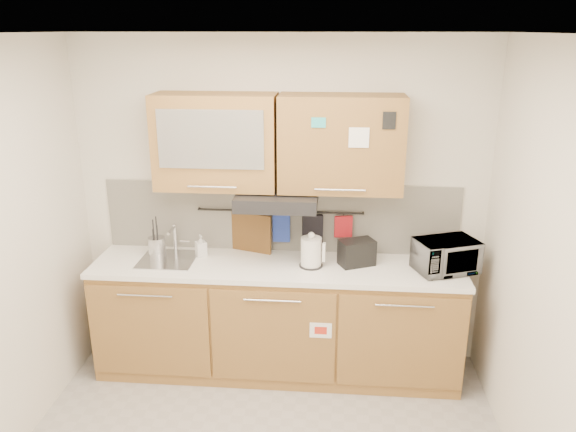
# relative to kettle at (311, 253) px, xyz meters

# --- Properties ---
(ceiling) EXTENTS (3.20, 3.20, 0.00)m
(ceiling) POSITION_rel_kettle_xyz_m (-0.26, -1.18, 1.57)
(ceiling) COLOR white
(ceiling) RESTS_ON wall_back
(wall_back) EXTENTS (3.20, 0.00, 3.20)m
(wall_back) POSITION_rel_kettle_xyz_m (-0.26, 0.32, 0.27)
(wall_back) COLOR silver
(wall_back) RESTS_ON ground
(wall_right) EXTENTS (0.00, 3.00, 3.00)m
(wall_right) POSITION_rel_kettle_xyz_m (1.34, -1.18, 0.27)
(wall_right) COLOR silver
(wall_right) RESTS_ON ground
(base_cabinet) EXTENTS (2.80, 0.64, 0.88)m
(base_cabinet) POSITION_rel_kettle_xyz_m (-0.26, 0.01, -0.62)
(base_cabinet) COLOR #AB803C
(base_cabinet) RESTS_ON floor
(countertop) EXTENTS (2.82, 0.62, 0.04)m
(countertop) POSITION_rel_kettle_xyz_m (-0.26, 0.01, -0.13)
(countertop) COLOR white
(countertop) RESTS_ON base_cabinet
(backsplash) EXTENTS (2.80, 0.02, 0.56)m
(backsplash) POSITION_rel_kettle_xyz_m (-0.26, 0.31, 0.17)
(backsplash) COLOR silver
(backsplash) RESTS_ON countertop
(upper_cabinets) EXTENTS (1.82, 0.37, 0.70)m
(upper_cabinets) POSITION_rel_kettle_xyz_m (-0.27, 0.14, 0.80)
(upper_cabinets) COLOR #AB803C
(upper_cabinets) RESTS_ON wall_back
(range_hood) EXTENTS (0.60, 0.46, 0.10)m
(range_hood) POSITION_rel_kettle_xyz_m (-0.26, 0.07, 0.39)
(range_hood) COLOR black
(range_hood) RESTS_ON upper_cabinets
(sink) EXTENTS (0.42, 0.40, 0.26)m
(sink) POSITION_rel_kettle_xyz_m (-1.11, 0.03, -0.10)
(sink) COLOR silver
(sink) RESTS_ON countertop
(utensil_rail) EXTENTS (1.30, 0.02, 0.02)m
(utensil_rail) POSITION_rel_kettle_xyz_m (-0.26, 0.27, 0.23)
(utensil_rail) COLOR black
(utensil_rail) RESTS_ON backsplash
(utensil_crock) EXTENTS (0.16, 0.16, 0.33)m
(utensil_crock) POSITION_rel_kettle_xyz_m (-1.21, 0.07, -0.02)
(utensil_crock) COLOR #ACACB0
(utensil_crock) RESTS_ON countertop
(kettle) EXTENTS (0.20, 0.18, 0.27)m
(kettle) POSITION_rel_kettle_xyz_m (0.00, 0.00, 0.00)
(kettle) COLOR silver
(kettle) RESTS_ON countertop
(toaster) EXTENTS (0.30, 0.25, 0.20)m
(toaster) POSITION_rel_kettle_xyz_m (0.34, 0.06, -0.01)
(toaster) COLOR black
(toaster) RESTS_ON countertop
(microwave) EXTENTS (0.51, 0.43, 0.24)m
(microwave) POSITION_rel_kettle_xyz_m (0.99, 0.00, 0.01)
(microwave) COLOR #999999
(microwave) RESTS_ON countertop
(soap_bottle) EXTENTS (0.11, 0.11, 0.17)m
(soap_bottle) POSITION_rel_kettle_xyz_m (-0.87, 0.13, -0.02)
(soap_bottle) COLOR #999999
(soap_bottle) RESTS_ON countertop
(cutting_board) EXTENTS (0.33, 0.13, 0.42)m
(cutting_board) POSITION_rel_kettle_xyz_m (-0.49, 0.26, 0.00)
(cutting_board) COLOR brown
(cutting_board) RESTS_ON utensil_rail
(oven_mitt) EXTENTS (0.14, 0.03, 0.22)m
(oven_mitt) POSITION_rel_kettle_xyz_m (-0.25, 0.26, 0.10)
(oven_mitt) COLOR #213699
(oven_mitt) RESTS_ON utensil_rail
(dark_pouch) EXTENTS (0.17, 0.08, 0.25)m
(dark_pouch) POSITION_rel_kettle_xyz_m (-0.00, 0.26, 0.08)
(dark_pouch) COLOR black
(dark_pouch) RESTS_ON utensil_rail
(pot_holder) EXTENTS (0.14, 0.04, 0.17)m
(pot_holder) POSITION_rel_kettle_xyz_m (0.24, 0.26, 0.12)
(pot_holder) COLOR #AC161F
(pot_holder) RESTS_ON utensil_rail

